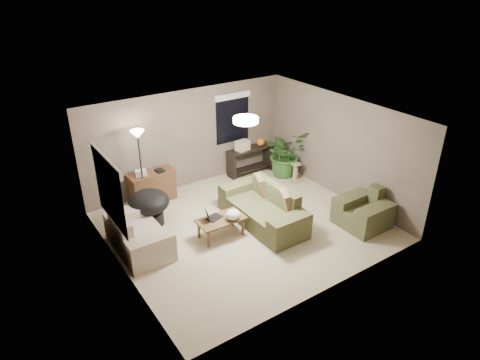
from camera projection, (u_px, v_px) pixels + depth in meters
room_shell at (245, 175)px, 8.85m from camera, size 5.50×5.50×5.50m
main_sofa at (264, 210)px, 9.43m from camera, size 0.95×2.20×0.85m
throw_pillows at (273, 193)px, 9.40m from camera, size 0.39×1.41×0.47m
loveseat at (137, 237)px, 8.51m from camera, size 0.90×1.60×0.85m
armchair at (363, 213)px, 9.33m from camera, size 0.95×1.00×0.85m
coffee_table at (221, 221)px, 8.91m from camera, size 1.00×0.55×0.42m
laptop at (211, 217)px, 8.85m from camera, size 0.42×0.32×0.24m
plastic_bag at (233, 215)px, 8.82m from camera, size 0.34×0.31×0.21m
desk at (153, 187)px, 10.27m from camera, size 1.10×0.50×0.75m
desk_papers at (145, 172)px, 9.99m from camera, size 0.69×0.29×0.12m
console_table at (250, 159)px, 11.61m from camera, size 1.30×0.40×0.75m
pumpkin at (261, 142)px, 11.60m from camera, size 0.29×0.29×0.19m
cardboard_box at (242, 146)px, 11.28m from camera, size 0.38×0.30×0.26m
papasan_chair at (149, 205)px, 9.29m from camera, size 1.12×1.12×0.80m
floor_lamp at (138, 144)px, 9.46m from camera, size 0.32×0.32×1.91m
ceiling_fixture at (246, 120)px, 8.31m from camera, size 0.50×0.50×0.10m
houseplant at (285, 158)px, 11.51m from camera, size 1.16×1.29×1.00m
cat_scratching_post at (295, 173)px, 11.29m from camera, size 0.32×0.32×0.50m
window_left at (108, 179)px, 7.47m from camera, size 0.05×1.56×1.33m
window_back at (233, 110)px, 11.09m from camera, size 1.06×0.05×1.33m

